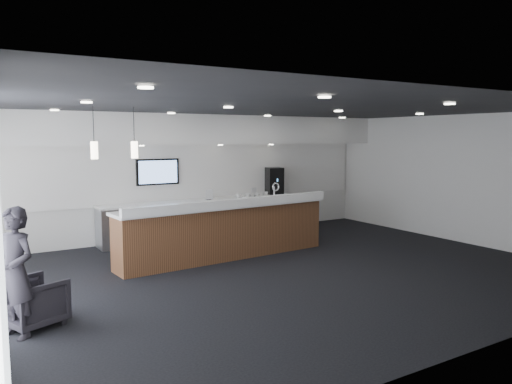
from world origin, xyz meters
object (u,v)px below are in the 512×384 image
service_counter (226,230)px  coffee_machine (274,181)px  armchair (34,302)px  lounge_guest (16,273)px

service_counter → coffee_machine: coffee_machine is taller
coffee_machine → armchair: 7.85m
service_counter → coffee_machine: size_ratio=6.63×
service_counter → armchair: service_counter is taller
coffee_machine → armchair: size_ratio=1.00×
coffee_machine → lounge_guest: coffee_machine is taller
service_counter → lounge_guest: size_ratio=2.89×
coffee_machine → lounge_guest: 8.14m
lounge_guest → armchair: bearing=111.7°
coffee_machine → lounge_guest: (-6.80, -4.45, -0.49)m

